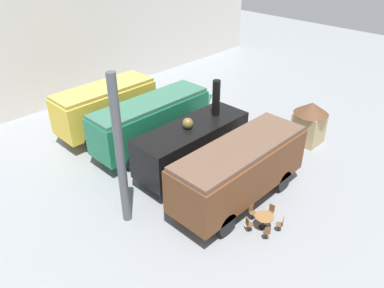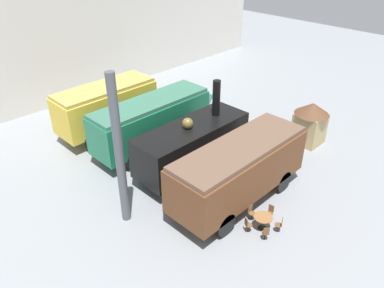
{
  "view_description": "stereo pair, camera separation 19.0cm",
  "coord_description": "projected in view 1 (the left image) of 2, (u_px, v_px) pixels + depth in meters",
  "views": [
    {
      "loc": [
        -15.02,
        -12.82,
        13.34
      ],
      "look_at": [
        -0.96,
        1.0,
        1.6
      ],
      "focal_mm": 35.0,
      "sensor_mm": 36.0,
      "label": 1
    },
    {
      "loc": [
        -14.88,
        -12.95,
        13.34
      ],
      "look_at": [
        -0.96,
        1.0,
        1.6
      ],
      "focal_mm": 35.0,
      "sensor_mm": 36.0,
      "label": 2
    }
  ],
  "objects": [
    {
      "name": "visitor_person",
      "position": [
        233.0,
        159.0,
        22.73
      ],
      "size": [
        0.34,
        0.34,
        1.68
      ],
      "color": "#262633",
      "rests_on": "ground_plane"
    },
    {
      "name": "cafe_chair_4",
      "position": [
        252.0,
        211.0,
        19.27
      ],
      "size": [
        0.36,
        0.37,
        0.87
      ],
      "rotation": [
        0.0,
        0.0,
        10.84
      ],
      "color": "black",
      "rests_on": "ground_plane"
    },
    {
      "name": "cafe_chair_3",
      "position": [
        271.0,
        211.0,
        19.28
      ],
      "size": [
        0.37,
        0.36,
        0.87
      ],
      "rotation": [
        0.0,
        0.0,
        9.59
      ],
      "color": "black",
      "rests_on": "ground_plane"
    },
    {
      "name": "ground_plane",
      "position": [
        214.0,
        166.0,
        23.75
      ],
      "size": [
        80.0,
        80.0,
        0.0
      ],
      "primitive_type": "plane",
      "color": "gray"
    },
    {
      "name": "support_pillar",
      "position": [
        120.0,
        154.0,
        17.49
      ],
      "size": [
        0.44,
        0.44,
        8.0
      ],
      "color": "#4C5156",
      "rests_on": "ground_plane"
    },
    {
      "name": "cafe_chair_2",
      "position": [
        281.0,
        223.0,
        18.47
      ],
      "size": [
        0.39,
        0.4,
        0.87
      ],
      "rotation": [
        0.0,
        0.0,
        8.33
      ],
      "color": "black",
      "rests_on": "ground_plane"
    },
    {
      "name": "cafe_chair_1",
      "position": [
        267.0,
        232.0,
        17.96
      ],
      "size": [
        0.4,
        0.4,
        0.87
      ],
      "rotation": [
        0.0,
        0.0,
        7.07
      ],
      "color": "black",
      "rests_on": "ground_plane"
    },
    {
      "name": "streamlined_locomotive",
      "position": [
        160.0,
        116.0,
        25.11
      ],
      "size": [
        10.27,
        2.56,
        3.48
      ],
      "color": "#196B47",
      "rests_on": "ground_plane"
    },
    {
      "name": "cafe_table_near",
      "position": [
        264.0,
        219.0,
        18.64
      ],
      "size": [
        0.94,
        0.94,
        0.75
      ],
      "color": "black",
      "rests_on": "ground_plane"
    },
    {
      "name": "passenger_coach_vintage",
      "position": [
        105.0,
        105.0,
        26.39
      ],
      "size": [
        7.15,
        2.69,
        3.59
      ],
      "color": "gold",
      "rests_on": "ground_plane"
    },
    {
      "name": "steam_locomotive",
      "position": [
        192.0,
        143.0,
        22.38
      ],
      "size": [
        7.45,
        2.57,
        5.35
      ],
      "color": "black",
      "rests_on": "ground_plane"
    },
    {
      "name": "cafe_chair_0",
      "position": [
        249.0,
        224.0,
        18.45
      ],
      "size": [
        0.4,
        0.39,
        0.87
      ],
      "rotation": [
        0.0,
        0.0,
        5.82
      ],
      "color": "black",
      "rests_on": "ground_plane"
    },
    {
      "name": "passenger_coach_wooden",
      "position": [
        240.0,
        168.0,
        19.78
      ],
      "size": [
        8.37,
        2.85,
        3.53
      ],
      "color": "brown",
      "rests_on": "ground_plane"
    },
    {
      "name": "ticket_kiosk",
      "position": [
        310.0,
        120.0,
        25.5
      ],
      "size": [
        2.34,
        2.34,
        3.0
      ],
      "color": "tan",
      "rests_on": "ground_plane"
    },
    {
      "name": "backdrop_wall",
      "position": [
        75.0,
        46.0,
        30.78
      ],
      "size": [
        44.0,
        0.15,
        9.0
      ],
      "color": "silver",
      "rests_on": "ground_plane"
    }
  ]
}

